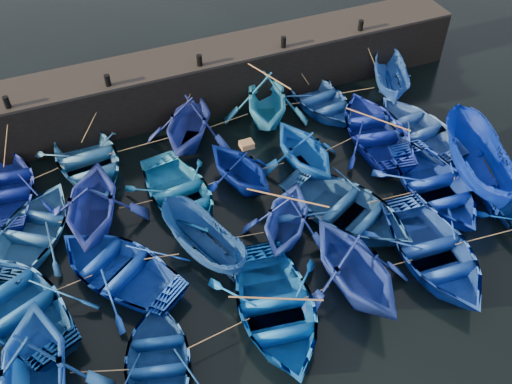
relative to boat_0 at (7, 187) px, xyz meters
name	(u,v)px	position (x,y,z in m)	size (l,w,h in m)	color
ground	(290,264)	(8.90, -7.40, -0.50)	(120.00, 120.00, 0.00)	black
quay_wall	(196,81)	(8.90, 3.10, 0.75)	(26.00, 2.50, 2.50)	black
quay_top	(193,56)	(8.90, 3.10, 2.06)	(26.00, 2.50, 0.12)	black
bollard_0	(7,102)	(0.90, 2.20, 2.37)	(0.24, 0.24, 0.50)	black
bollard_1	(108,80)	(4.90, 2.20, 2.37)	(0.24, 0.24, 0.50)	black
bollard_2	(199,60)	(8.90, 2.20, 2.37)	(0.24, 0.24, 0.50)	black
bollard_3	(283,42)	(12.90, 2.20, 2.37)	(0.24, 0.24, 0.50)	black
bollard_4	(361,25)	(16.90, 2.20, 2.37)	(0.24, 0.24, 0.50)	black
boat_0	(7,187)	(0.00, 0.00, 0.00)	(3.46, 4.83, 1.00)	navy
boat_1	(87,160)	(3.22, 0.38, 0.05)	(3.80, 5.31, 1.10)	#3271BB
boat_2	(188,122)	(7.69, 0.45, 0.64)	(3.73, 4.32, 2.27)	navy
boat_3	(266,98)	(11.45, 0.72, 0.68)	(3.87, 4.49, 2.36)	#2A86D5
boat_4	(320,99)	(14.13, 0.55, -0.01)	(3.36, 4.69, 0.97)	#2353A0
boat_5	(391,79)	(17.80, 0.32, 0.29)	(1.54, 4.08, 1.58)	#1F4EA8
boat_6	(34,230)	(0.69, -2.72, -0.01)	(3.41, 4.77, 0.99)	#255D90
boat_7	(92,203)	(2.93, -2.88, 0.68)	(3.89, 4.51, 2.37)	navy
boat_8	(179,194)	(6.18, -2.96, 0.00)	(3.48, 4.86, 1.01)	blue
boat_9	(240,167)	(8.74, -2.92, 0.46)	(3.15, 3.66, 1.93)	#001370
boat_10	(304,148)	(11.56, -2.94, 0.54)	(3.43, 3.97, 2.09)	blue
boat_11	(376,130)	(15.28, -2.51, 0.05)	(3.83, 5.35, 1.11)	navy
boat_12	(418,128)	(17.12, -3.06, 0.01)	(3.53, 4.94, 1.02)	blue
boat_13	(17,303)	(-0.19, -5.84, 0.06)	(3.86, 5.40, 1.12)	#124F98
boat_14	(118,267)	(3.17, -5.64, 0.03)	(3.66, 5.12, 1.06)	#0E3BB8
boat_15	(203,242)	(6.17, -5.88, 0.29)	(1.55, 4.11, 1.59)	navy
boat_16	(286,217)	(9.31, -6.10, 0.48)	(3.22, 3.73, 1.96)	blue
boat_17	(347,209)	(11.78, -6.25, 0.07)	(3.93, 5.49, 1.14)	navy
boat_18	(435,185)	(15.63, -6.43, 0.04)	(3.77, 5.27, 1.09)	#1135B9
boat_19	(477,162)	(17.56, -6.33, 0.52)	(2.00, 5.30, 2.05)	#05249F
boat_20	(32,371)	(0.08, -8.96, 0.78)	(4.19, 4.86, 2.56)	blue
boat_21	(159,361)	(3.51, -9.53, -0.05)	(3.09, 4.31, 0.90)	navy
boat_22	(275,309)	(7.48, -9.27, 0.06)	(3.86, 5.40, 1.12)	blue
boat_23	(355,266)	(10.39, -9.13, 0.70)	(3.94, 4.57, 2.41)	navy
boat_24	(434,252)	(13.59, -9.25, 0.06)	(3.89, 5.43, 1.13)	#1641A8
wooden_crate	(247,145)	(9.04, -2.92, 1.54)	(0.51, 0.42, 0.24)	olive
mooring_ropes	(240,160)	(8.93, -2.43, 0.38)	(17.85, 11.67, 2.10)	tan
loose_oars	(305,162)	(10.88, -4.29, 1.17)	(10.06, 12.07, 1.31)	#99724C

